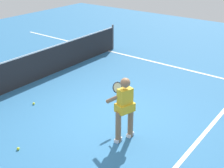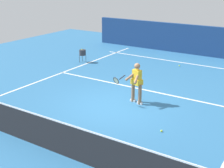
% 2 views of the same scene
% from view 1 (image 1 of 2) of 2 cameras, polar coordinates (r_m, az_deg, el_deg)
% --- Properties ---
extents(ground_plane, '(25.23, 25.23, 0.00)m').
position_cam_1_polar(ground_plane, '(7.99, -0.15, -6.53)').
color(ground_plane, teal).
extents(service_line_marking, '(8.79, 0.10, 0.01)m').
position_cam_1_polar(service_line_marking, '(7.10, 14.55, -11.89)').
color(service_line_marking, white).
rests_on(service_line_marking, ground).
extents(sideline_right_marking, '(0.10, 17.41, 0.01)m').
position_cam_1_polar(sideline_right_marking, '(11.45, 13.32, 2.77)').
color(sideline_right_marking, white).
rests_on(sideline_right_marking, ground).
extents(court_net, '(9.47, 0.08, 1.08)m').
position_cam_1_polar(court_net, '(10.06, -16.22, 2.44)').
color(court_net, '#4C4C51').
rests_on(court_net, ground).
extents(tennis_player, '(0.95, 0.88, 1.55)m').
position_cam_1_polar(tennis_player, '(6.82, 2.33, -4.21)').
color(tennis_player, '#8C6647').
rests_on(tennis_player, ground).
extents(tennis_ball_mid, '(0.07, 0.07, 0.07)m').
position_cam_1_polar(tennis_ball_mid, '(7.18, -17.23, -11.53)').
color(tennis_ball_mid, '#D1E533').
rests_on(tennis_ball_mid, ground).
extents(tennis_ball_far, '(0.07, 0.07, 0.07)m').
position_cam_1_polar(tennis_ball_far, '(8.93, -14.51, -3.57)').
color(tennis_ball_far, '#D1E533').
rests_on(tennis_ball_far, ground).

